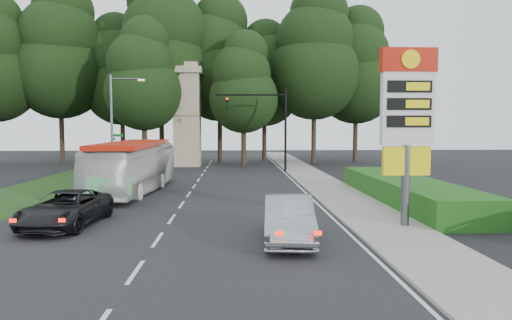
{
  "coord_description": "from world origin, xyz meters",
  "views": [
    {
      "loc": [
        2.68,
        -15.06,
        3.91
      ],
      "look_at": [
        3.74,
        8.11,
        2.2
      ],
      "focal_mm": 32.0,
      "sensor_mm": 36.0,
      "label": 1
    }
  ],
  "objects_px": {
    "monument": "(187,114)",
    "transit_bus": "(133,168)",
    "streetlight_signs": "(114,120)",
    "suv_charcoal": "(66,209)",
    "traffic_signal_mast": "(270,118)",
    "gas_station_pylon": "(407,112)",
    "sedan_silver": "(289,219)"
  },
  "relations": [
    {
      "from": "sedan_silver",
      "to": "suv_charcoal",
      "type": "distance_m",
      "value": 8.89
    },
    {
      "from": "streetlight_signs",
      "to": "monument",
      "type": "bearing_deg",
      "value": 58.03
    },
    {
      "from": "traffic_signal_mast",
      "to": "suv_charcoal",
      "type": "height_order",
      "value": "traffic_signal_mast"
    },
    {
      "from": "transit_bus",
      "to": "traffic_signal_mast",
      "type": "bearing_deg",
      "value": 57.85
    },
    {
      "from": "monument",
      "to": "transit_bus",
      "type": "relative_size",
      "value": 0.93
    },
    {
      "from": "streetlight_signs",
      "to": "suv_charcoal",
      "type": "distance_m",
      "value": 19.71
    },
    {
      "from": "traffic_signal_mast",
      "to": "transit_bus",
      "type": "height_order",
      "value": "traffic_signal_mast"
    },
    {
      "from": "gas_station_pylon",
      "to": "transit_bus",
      "type": "bearing_deg",
      "value": 141.61
    },
    {
      "from": "traffic_signal_mast",
      "to": "monument",
      "type": "distance_m",
      "value": 9.76
    },
    {
      "from": "monument",
      "to": "suv_charcoal",
      "type": "distance_m",
      "value": 27.53
    },
    {
      "from": "streetlight_signs",
      "to": "suv_charcoal",
      "type": "relative_size",
      "value": 1.6
    },
    {
      "from": "gas_station_pylon",
      "to": "monument",
      "type": "xyz_separation_m",
      "value": [
        -11.2,
        28.01,
        0.66
      ]
    },
    {
      "from": "traffic_signal_mast",
      "to": "monument",
      "type": "xyz_separation_m",
      "value": [
        -7.68,
        6.0,
        0.43
      ]
    },
    {
      "from": "traffic_signal_mast",
      "to": "transit_bus",
      "type": "distance_m",
      "value": 15.4
    },
    {
      "from": "monument",
      "to": "sedan_silver",
      "type": "bearing_deg",
      "value": -77.73
    },
    {
      "from": "streetlight_signs",
      "to": "monument",
      "type": "distance_m",
      "value": 9.44
    },
    {
      "from": "gas_station_pylon",
      "to": "monument",
      "type": "distance_m",
      "value": 30.17
    },
    {
      "from": "suv_charcoal",
      "to": "monument",
      "type": "bearing_deg",
      "value": 90.33
    },
    {
      "from": "suv_charcoal",
      "to": "transit_bus",
      "type": "bearing_deg",
      "value": 90.29
    },
    {
      "from": "gas_station_pylon",
      "to": "sedan_silver",
      "type": "bearing_deg",
      "value": -158.61
    },
    {
      "from": "gas_station_pylon",
      "to": "traffic_signal_mast",
      "type": "height_order",
      "value": "traffic_signal_mast"
    },
    {
      "from": "gas_station_pylon",
      "to": "traffic_signal_mast",
      "type": "xyz_separation_m",
      "value": [
        -3.52,
        22.0,
        0.22
      ]
    },
    {
      "from": "monument",
      "to": "sedan_silver",
      "type": "relative_size",
      "value": 2.17
    },
    {
      "from": "monument",
      "to": "gas_station_pylon",
      "type": "bearing_deg",
      "value": -68.2
    },
    {
      "from": "gas_station_pylon",
      "to": "transit_bus",
      "type": "height_order",
      "value": "gas_station_pylon"
    },
    {
      "from": "sedan_silver",
      "to": "gas_station_pylon",
      "type": "bearing_deg",
      "value": 25.74
    },
    {
      "from": "traffic_signal_mast",
      "to": "sedan_silver",
      "type": "height_order",
      "value": "traffic_signal_mast"
    },
    {
      "from": "traffic_signal_mast",
      "to": "streetlight_signs",
      "type": "xyz_separation_m",
      "value": [
        -12.67,
        -1.99,
        -0.23
      ]
    },
    {
      "from": "monument",
      "to": "transit_bus",
      "type": "xyz_separation_m",
      "value": [
        -1.31,
        -18.1,
        -3.6
      ]
    },
    {
      "from": "traffic_signal_mast",
      "to": "sedan_silver",
      "type": "xyz_separation_m",
      "value": [
        -1.19,
        -23.85,
        -3.91
      ]
    },
    {
      "from": "streetlight_signs",
      "to": "gas_station_pylon",
      "type": "bearing_deg",
      "value": -51.04
    },
    {
      "from": "monument",
      "to": "transit_bus",
      "type": "distance_m",
      "value": 18.5
    }
  ]
}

